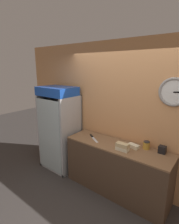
{
  "coord_description": "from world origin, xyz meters",
  "views": [
    {
      "loc": [
        1.36,
        -1.66,
        2.24
      ],
      "look_at": [
        -0.6,
        0.81,
        1.42
      ],
      "focal_mm": 28.0,
      "sensor_mm": 36.0,
      "label": 1
    }
  ],
  "objects": [
    {
      "name": "sandwich_stack_middle",
      "position": [
        0.17,
        0.71,
        1.01
      ],
      "size": [
        0.21,
        0.11,
        0.06
      ],
      "color": "tan",
      "rests_on": "sandwich_stack_bottom"
    },
    {
      "name": "ground_plane",
      "position": [
        0.0,
        0.0,
        0.0
      ],
      "size": [
        14.0,
        14.0,
        0.0
      ],
      "primitive_type": "plane",
      "color": "#383330"
    },
    {
      "name": "condiment_jar",
      "position": [
        0.45,
        1.01,
        0.98
      ],
      "size": [
        0.11,
        0.11,
        0.13
      ],
      "color": "gold",
      "rests_on": "prep_counter"
    },
    {
      "name": "sandwich_stack_bottom",
      "position": [
        0.17,
        0.71,
        0.95
      ],
      "size": [
        0.21,
        0.11,
        0.06
      ],
      "color": "beige",
      "rests_on": "prep_counter"
    },
    {
      "name": "wall_back",
      "position": [
        0.01,
        1.16,
        1.36
      ],
      "size": [
        5.2,
        0.1,
        2.7
      ],
      "color": "tan",
      "rests_on": "ground_plane"
    },
    {
      "name": "prep_counter",
      "position": [
        0.0,
        0.83,
        0.46
      ],
      "size": [
        1.88,
        0.56,
        0.92
      ],
      "color": "#4C3828",
      "rests_on": "ground_plane"
    },
    {
      "name": "napkin_dispenser",
      "position": [
        0.7,
        1.02,
        0.98
      ],
      "size": [
        0.11,
        0.09,
        0.12
      ],
      "color": "black",
      "rests_on": "prep_counter"
    },
    {
      "name": "beverage_cooler",
      "position": [
        -1.42,
        0.84,
        1.01
      ],
      "size": [
        0.78,
        0.63,
        1.84
      ],
      "color": "#B2B7BC",
      "rests_on": "ground_plane"
    },
    {
      "name": "chefs_knife",
      "position": [
        -0.53,
        0.83,
        0.92
      ],
      "size": [
        0.33,
        0.24,
        0.02
      ],
      "color": "silver",
      "rests_on": "prep_counter"
    },
    {
      "name": "sandwich_flat_left",
      "position": [
        0.27,
        0.91,
        0.95
      ],
      "size": [
        0.2,
        0.13,
        0.06
      ],
      "color": "beige",
      "rests_on": "prep_counter"
    }
  ]
}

